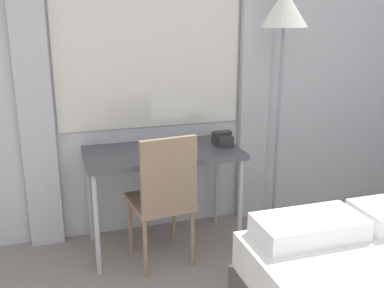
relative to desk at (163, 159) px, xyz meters
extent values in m
cube|color=silver|center=(0.01, 0.37, 0.66)|extent=(5.66, 0.05, 2.70)
cube|color=white|center=(0.00, 0.34, 0.91)|extent=(1.40, 0.01, 1.50)
cube|color=silver|center=(-0.84, 0.30, 0.61)|extent=(0.24, 0.06, 2.60)
cube|color=silver|center=(0.84, 0.30, 0.61)|extent=(0.24, 0.06, 2.60)
cube|color=#4C4C51|center=(0.00, 0.00, 0.05)|extent=(1.10, 0.58, 0.04)
cylinder|color=#B2B2B7|center=(-0.51, -0.25, -0.33)|extent=(0.04, 0.04, 0.71)
cylinder|color=#B2B2B7|center=(0.51, -0.25, -0.33)|extent=(0.04, 0.04, 0.71)
cylinder|color=#B2B2B7|center=(-0.51, 0.25, -0.33)|extent=(0.04, 0.04, 0.71)
cylinder|color=#B2B2B7|center=(0.51, 0.25, -0.33)|extent=(0.04, 0.04, 0.71)
cube|color=#8C7259|center=(-0.07, -0.20, -0.24)|extent=(0.44, 0.44, 0.05)
cube|color=#8C7259|center=(-0.05, -0.37, 0.02)|extent=(0.38, 0.08, 0.48)
cylinder|color=#8C7259|center=(-0.22, -0.38, -0.48)|extent=(0.03, 0.03, 0.42)
cylinder|color=#8C7259|center=(0.12, -0.34, -0.48)|extent=(0.03, 0.03, 0.42)
cylinder|color=#8C7259|center=(-0.26, -0.05, -0.48)|extent=(0.03, 0.03, 0.42)
cylinder|color=#8C7259|center=(0.08, -0.01, -0.48)|extent=(0.03, 0.03, 0.42)
cube|color=white|center=(0.60, -1.00, -0.14)|extent=(0.61, 0.32, 0.12)
cylinder|color=#4C4C51|center=(0.89, -0.04, -0.67)|extent=(0.28, 0.28, 0.03)
cylinder|color=gray|center=(0.89, -0.04, 0.13)|extent=(0.02, 0.02, 1.57)
cone|color=silver|center=(0.89, -0.04, 1.04)|extent=(0.34, 0.34, 0.26)
cube|color=#2D2D2D|center=(0.46, 0.00, 0.11)|extent=(0.11, 0.18, 0.08)
cube|color=#2D2D2D|center=(0.46, 0.00, 0.16)|extent=(0.13, 0.06, 0.02)
cube|color=#33664C|center=(0.05, 0.06, 0.08)|extent=(0.26, 0.23, 0.02)
cube|color=white|center=(0.05, 0.06, 0.08)|extent=(0.24, 0.21, 0.01)
camera|label=1|loc=(-0.71, -2.99, 1.02)|focal=42.00mm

